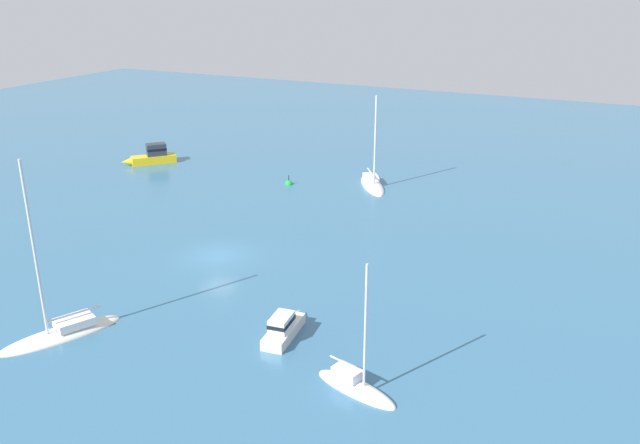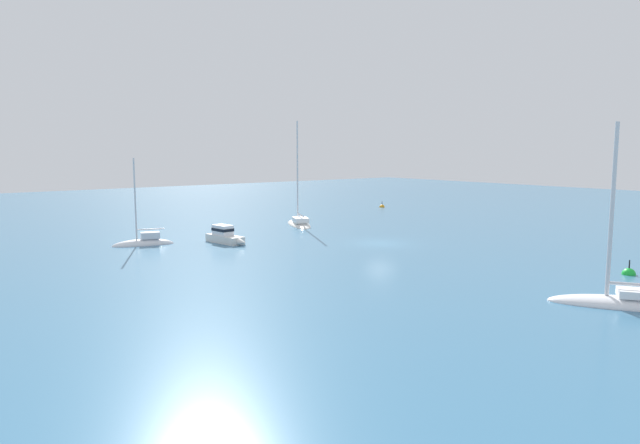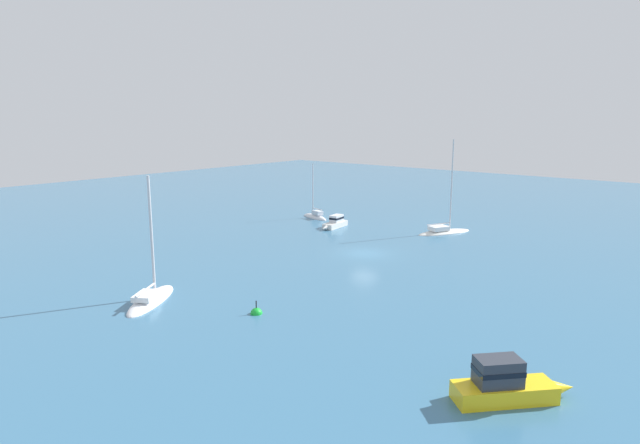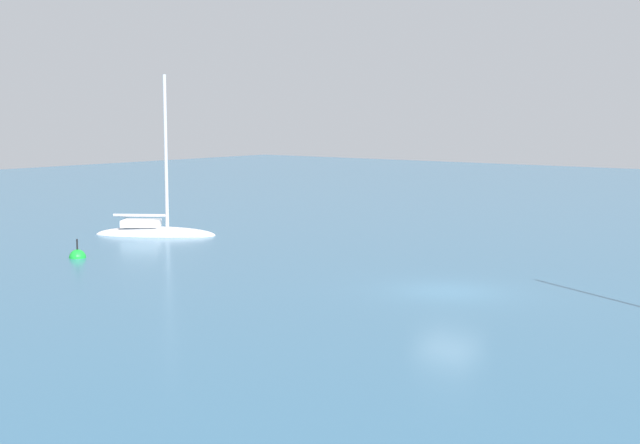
{
  "view_description": "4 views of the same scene",
  "coord_description": "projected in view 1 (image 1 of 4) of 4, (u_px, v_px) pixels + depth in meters",
  "views": [
    {
      "loc": [
        26.18,
        -36.72,
        19.21
      ],
      "look_at": [
        6.42,
        3.98,
        2.37
      ],
      "focal_mm": 36.94,
      "sensor_mm": 36.0,
      "label": 1
    },
    {
      "loc": [
        32.52,
        33.77,
        7.66
      ],
      "look_at": [
        4.61,
        -2.11,
        1.91
      ],
      "focal_mm": 32.3,
      "sensor_mm": 36.0,
      "label": 2
    },
    {
      "loc": [
        -29.42,
        42.01,
        13.13
      ],
      "look_at": [
        4.87,
        0.9,
        2.62
      ],
      "focal_mm": 30.58,
      "sensor_mm": 36.0,
      "label": 3
    },
    {
      "loc": [
        -30.03,
        -16.98,
        6.92
      ],
      "look_at": [
        -0.16,
        6.23,
        2.26
      ],
      "focal_mm": 50.23,
      "sensor_mm": 36.0,
      "label": 4
    }
  ],
  "objects": [
    {
      "name": "ground_plane",
      "position": [
        218.0,
        256.0,
        48.37
      ],
      "size": [
        160.0,
        160.0,
        0.0
      ],
      "primitive_type": "plane",
      "color": "teal"
    },
    {
      "name": "motor_cruiser",
      "position": [
        153.0,
        156.0,
        72.29
      ],
      "size": [
        4.84,
        5.19,
        2.15
      ],
      "rotation": [
        0.0,
        0.0,
        3.98
      ],
      "color": "yellow",
      "rests_on": "ground"
    },
    {
      "name": "yacht",
      "position": [
        62.0,
        332.0,
        37.59
      ],
      "size": [
        4.73,
        7.13,
        10.89
      ],
      "rotation": [
        0.0,
        0.0,
        4.28
      ],
      "color": "silver",
      "rests_on": "ground"
    },
    {
      "name": "launch",
      "position": [
        284.0,
        327.0,
        37.39
      ],
      "size": [
        1.73,
        4.77,
        1.46
      ],
      "rotation": [
        0.0,
        0.0,
        1.69
      ],
      "color": "silver",
      "rests_on": "ground"
    },
    {
      "name": "sloop",
      "position": [
        355.0,
        387.0,
        32.6
      ],
      "size": [
        4.96,
        2.5,
        7.5
      ],
      "rotation": [
        0.0,
        0.0,
        6.01
      ],
      "color": "white",
      "rests_on": "ground"
    },
    {
      "name": "yacht_1",
      "position": [
        372.0,
        184.0,
        64.59
      ],
      "size": [
        5.32,
        6.76,
        9.47
      ],
      "rotation": [
        0.0,
        0.0,
        5.29
      ],
      "color": "white",
      "rests_on": "ground"
    },
    {
      "name": "channel_buoy",
      "position": [
        289.0,
        184.0,
        65.15
      ],
      "size": [
        0.81,
        0.81,
        1.31
      ],
      "color": "green",
      "rests_on": "ground"
    }
  ]
}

